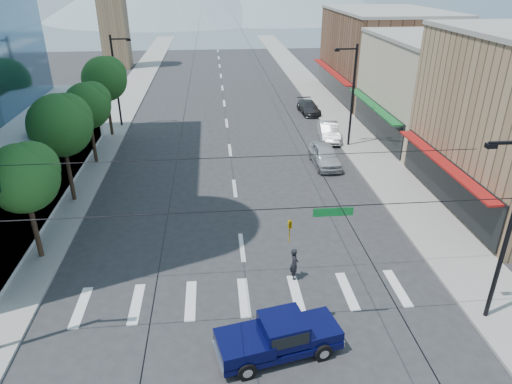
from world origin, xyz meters
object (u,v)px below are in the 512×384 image
at_px(parked_car_near, 325,155).
at_px(parked_car_mid, 329,132).
at_px(pedestrian, 294,264).
at_px(parked_car_far, 309,107).
at_px(pickup_truck, 278,336).

relative_size(parked_car_near, parked_car_mid, 1.02).
height_order(pedestrian, parked_car_mid, pedestrian).
bearing_deg(parked_car_far, pedestrian, -106.82).
distance_m(pickup_truck, pedestrian, 5.31).
relative_size(pickup_truck, pedestrian, 3.07).
xyz_separation_m(parked_car_near, parked_car_far, (1.69, 15.03, -0.16)).
distance_m(pedestrian, parked_car_mid, 22.16).
distance_m(parked_car_near, parked_car_mid, 6.34).
relative_size(parked_car_mid, parked_car_far, 1.03).
relative_size(pedestrian, parked_car_far, 0.38).
height_order(pedestrian, parked_car_near, pedestrian).
xyz_separation_m(parked_car_mid, parked_car_far, (-0.11, 8.95, -0.12)).
height_order(parked_car_mid, parked_car_far, parked_car_mid).
xyz_separation_m(pickup_truck, parked_car_far, (8.34, 35.08, -0.24)).
xyz_separation_m(pickup_truck, parked_car_mid, (8.44, 26.13, -0.12)).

